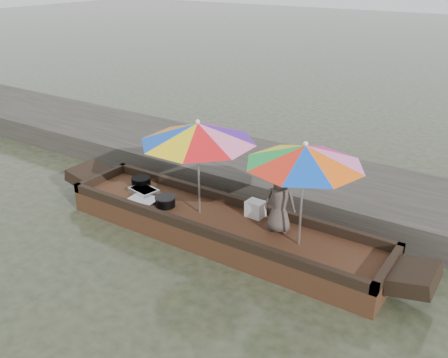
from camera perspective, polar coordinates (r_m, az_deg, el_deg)
The scene contains 11 objects.
water at distance 8.01m, azimuth -0.40°, elevation -6.80°, with size 80.00×80.00×0.00m, color #272F1B.
dock at distance 9.60m, azimuth 6.98°, elevation 0.10°, with size 22.00×2.20×0.50m, color #2D2B26.
boat_hull at distance 7.92m, azimuth -0.40°, elevation -5.71°, with size 5.35×1.20×0.35m, color black.
cooking_pot at distance 9.01m, azimuth -9.46°, elevation -0.37°, with size 0.34×0.34×0.18m, color black.
tray_crayfish at distance 8.76m, azimuth -9.16°, elevation -1.38°, with size 0.49×0.34×0.09m, color silver.
tray_scallop at distance 8.48m, azimuth -9.17°, elevation -2.38°, with size 0.49×0.34×0.06m, color silver.
charcoal_grill at distance 8.26m, azimuth -6.73°, elevation -2.61°, with size 0.33×0.33×0.15m, color black.
supply_bag at distance 7.88m, azimuth 3.61°, elevation -3.42°, with size 0.28×0.22×0.26m, color silver.
vendor at distance 7.35m, azimuth 6.40°, elevation -2.61°, with size 0.47×0.31×0.96m, color #4B413B.
umbrella_bow at distance 7.72m, azimuth -2.91°, elevation 1.27°, with size 1.79×1.79×1.55m, color pink, non-canonical shape.
umbrella_stern at distance 6.90m, azimuth 8.91°, elevation -1.84°, with size 1.63×1.63×1.55m, color pink, non-canonical shape.
Camera 1 is at (3.88, -5.71, 4.07)m, focal length 40.00 mm.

